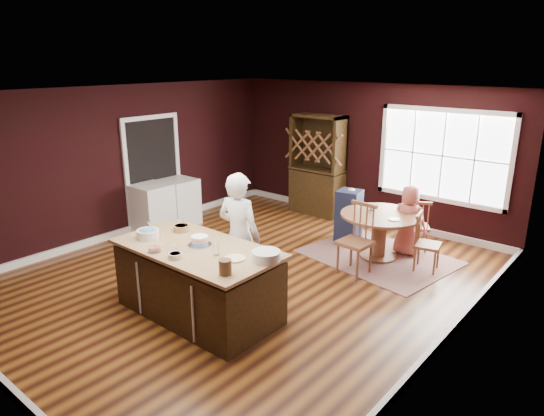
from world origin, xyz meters
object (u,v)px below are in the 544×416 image
at_px(layer_cake, 200,241).
at_px(chair_south, 355,239).
at_px(toddler, 352,197).
at_px(dining_table, 380,227).
at_px(chair_north, 417,224).
at_px(seated_woman, 409,220).
at_px(high_chair, 349,215).
at_px(hutch, 317,165).
at_px(baker, 239,236).
at_px(dryer, 179,202).
at_px(chair_east, 428,242).
at_px(kitchen_island, 198,282).
at_px(washer, 152,209).

distance_m(layer_cake, chair_south, 2.48).
height_order(chair_south, toddler, chair_south).
bearing_deg(layer_cake, chair_south, 68.57).
height_order(dining_table, chair_north, chair_north).
xyz_separation_m(seated_woman, high_chair, (-1.08, -0.08, -0.11)).
relative_size(layer_cake, chair_north, 0.32).
height_order(chair_north, hutch, hutch).
distance_m(baker, hutch, 3.97).
relative_size(chair_north, seated_woman, 0.77).
distance_m(dining_table, high_chair, 0.86).
height_order(dining_table, chair_south, chair_south).
distance_m(chair_south, chair_north, 1.55).
bearing_deg(high_chair, baker, -101.15).
relative_size(baker, dryer, 1.93).
xyz_separation_m(baker, layer_cake, (-0.06, -0.65, 0.11)).
xyz_separation_m(dining_table, chair_north, (0.32, 0.71, -0.08)).
xyz_separation_m(chair_east, chair_north, (-0.48, 0.70, -0.00)).
height_order(kitchen_island, chair_north, kitchen_island).
relative_size(kitchen_island, dryer, 2.36).
xyz_separation_m(layer_cake, washer, (-2.93, 1.44, -0.52)).
bearing_deg(seated_woman, baker, 61.87).
bearing_deg(kitchen_island, toddler, 87.88).
distance_m(high_chair, dryer, 3.30).
height_order(chair_east, washer, same).
xyz_separation_m(chair_north, seated_woman, (-0.03, -0.29, 0.14)).
height_order(seated_woman, dryer, seated_woman).
relative_size(layer_cake, seated_woman, 0.25).
bearing_deg(chair_east, high_chair, 66.41).
bearing_deg(washer, high_chair, 33.08).
xyz_separation_m(baker, high_chair, (0.03, 2.76, -0.38)).
height_order(kitchen_island, layer_cake, layer_cake).
bearing_deg(dining_table, toddler, 154.98).
height_order(chair_east, dryer, chair_east).
xyz_separation_m(chair_east, high_chair, (-1.60, 0.33, 0.03)).
relative_size(dining_table, hutch, 0.62).
xyz_separation_m(kitchen_island, chair_east, (1.68, 3.14, 0.02)).
xyz_separation_m(kitchen_island, chair_north, (1.20, 3.84, 0.02)).
xyz_separation_m(chair_south, seated_woman, (0.28, 1.22, 0.05)).
bearing_deg(washer, layer_cake, -26.13).
relative_size(kitchen_island, seated_woman, 1.79).
xyz_separation_m(kitchen_island, washer, (-2.94, 1.50, 0.02)).
distance_m(dining_table, baker, 2.58).
bearing_deg(seated_woman, dining_table, 48.69).
relative_size(seated_woman, dryer, 1.32).
relative_size(layer_cake, toddler, 1.14).
distance_m(baker, seated_woman, 3.07).
distance_m(baker, chair_south, 1.85).
xyz_separation_m(chair_north, toddler, (-1.07, -0.36, 0.35)).
bearing_deg(seated_woman, hutch, -26.61).
distance_m(baker, chair_north, 3.37).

